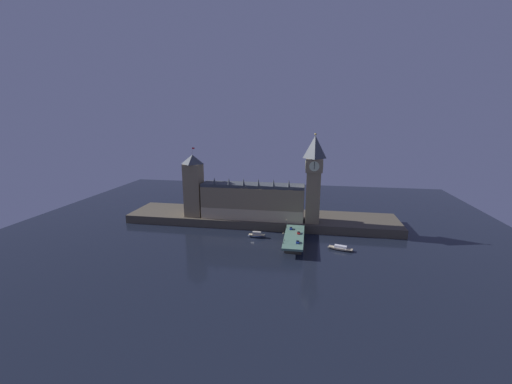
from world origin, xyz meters
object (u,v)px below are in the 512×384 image
car_southbound_trail (299,233)px  pedestrian_mid_walk (303,233)px  car_northbound_lead (291,228)px  boat_downstream (340,248)px  car_southbound_lead (298,242)px  pedestrian_near_rail (284,240)px  boat_upstream (257,235)px  clock_tower (314,176)px  street_lamp_near (283,237)px  street_lamp_far (287,223)px  victoria_tower (194,185)px

car_southbound_trail → pedestrian_mid_walk: pedestrian_mid_walk is taller
car_northbound_lead → boat_downstream: car_northbound_lead is taller
car_southbound_lead → pedestrian_near_rail: pedestrian_near_rail is taller
car_southbound_lead → boat_upstream: bearing=144.5°
clock_tower → boat_downstream: size_ratio=3.74×
car_northbound_lead → street_lamp_near: bearing=-96.9°
boat_downstream → pedestrian_near_rail: bearing=-169.6°
car_southbound_lead → street_lamp_near: street_lamp_near is taller
car_northbound_lead → boat_downstream: (33.73, -16.30, -6.23)m
clock_tower → street_lamp_far: clock_tower is taller
car_southbound_trail → pedestrian_near_rail: size_ratio=2.55×
victoria_tower → car_southbound_lead: (86.25, -45.53, -24.60)m
pedestrian_mid_walk → clock_tower: bearing=77.4°
clock_tower → street_lamp_far: 40.43m
clock_tower → street_lamp_near: (-18.30, -46.45, -31.38)m
victoria_tower → pedestrian_near_rail: victoria_tower is taller
clock_tower → pedestrian_mid_walk: (-6.26, -28.12, -34.94)m
victoria_tower → pedestrian_mid_walk: (89.16, -29.55, -24.29)m
car_southbound_lead → pedestrian_mid_walk: pedestrian_mid_walk is taller
pedestrian_mid_walk → boat_downstream: 26.85m
street_lamp_far → boat_downstream: 42.49m
victoria_tower → clock_tower: bearing=-0.9°
car_southbound_trail → pedestrian_mid_walk: bearing=-18.2°
car_northbound_lead → street_lamp_near: size_ratio=0.54×
boat_upstream → street_lamp_near: bearing=-48.5°
clock_tower → street_lamp_near: 58.97m
street_lamp_far → boat_upstream: (-21.25, -5.46, -9.17)m
clock_tower → pedestrian_mid_walk: clock_tower is taller
boat_downstream → boat_upstream: bearing=167.4°
pedestrian_mid_walk → street_lamp_near: (-12.04, -18.33, 3.56)m
car_northbound_lead → street_lamp_near: street_lamp_near is taller
pedestrian_mid_walk → street_lamp_near: bearing=-123.3°
pedestrian_near_rail → car_southbound_lead: bearing=-12.0°
pedestrian_near_rail → boat_upstream: size_ratio=0.13×
car_southbound_trail → street_lamp_far: 14.10m
clock_tower → boat_downstream: bearing=-62.2°
street_lamp_far → boat_upstream: street_lamp_far is taller
clock_tower → victoria_tower: clock_tower is taller
victoria_tower → car_northbound_lead: 86.57m
pedestrian_near_rail → street_lamp_near: size_ratio=0.25×
clock_tower → car_southbound_trail: 45.47m
car_southbound_trail → pedestrian_mid_walk: 3.08m
car_southbound_lead → pedestrian_mid_walk: 16.24m
car_southbound_lead → street_lamp_near: 10.19m
clock_tower → boat_downstream: 57.66m
street_lamp_near → street_lamp_far: street_lamp_near is taller
pedestrian_near_rail → street_lamp_far: size_ratio=0.27×
victoria_tower → street_lamp_near: (77.12, -47.88, -20.73)m
clock_tower → boat_upstream: 61.20m
car_northbound_lead → pedestrian_mid_walk: pedestrian_mid_walk is taller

